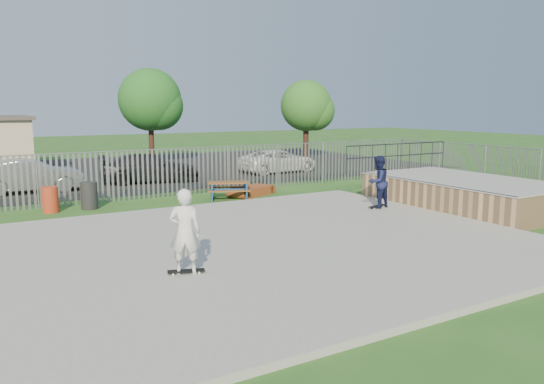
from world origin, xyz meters
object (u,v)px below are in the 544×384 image
tree_mid (150,100)px  skater_navy (378,182)px  picnic_table (229,190)px  car_silver (31,176)px  trash_bin_grey (89,196)px  car_white (279,161)px  skater_white (185,232)px  tree_right (306,106)px  funbox (252,191)px  car_dark (150,168)px  trash_bin_red (50,200)px

tree_mid → skater_navy: (1.94, -19.52, -3.07)m
picnic_table → car_silver: 8.90m
trash_bin_grey → car_silver: 5.31m
trash_bin_grey → car_white: (11.69, 5.79, 0.16)m
picnic_table → tree_mid: bearing=107.1°
picnic_table → trash_bin_grey: trash_bin_grey is taller
skater_white → skater_navy: bearing=-128.6°
car_silver → skater_navy: size_ratio=2.36×
tree_right → skater_navy: (-8.86, -17.60, -2.69)m
picnic_table → car_silver: size_ratio=0.46×
funbox → car_dark: (-2.48, 5.99, 0.53)m
funbox → car_silver: (-7.97, 5.52, 0.56)m
trash_bin_red → trash_bin_grey: bearing=-1.7°
car_silver → car_dark: (5.49, 0.47, -0.03)m
car_white → tree_right: size_ratio=0.82×
car_dark → picnic_table: bearing=-157.2°
trash_bin_grey → car_silver: (-1.38, 5.12, 0.25)m
car_white → tree_mid: tree_mid is taller
tree_mid → car_white: bearing=-58.5°
car_dark → skater_navy: size_ratio=2.58×
picnic_table → tree_mid: (1.44, 14.34, 3.80)m
picnic_table → skater_navy: (3.38, -5.18, 0.73)m
car_silver → tree_mid: (8.21, 8.58, 3.41)m
trash_bin_grey → tree_right: bearing=33.7°
car_dark → tree_right: bearing=-54.3°
skater_white → trash_bin_red: bearing=-53.0°
car_silver → trash_bin_grey: bearing=-163.5°
funbox → trash_bin_grey: (-6.58, 0.39, 0.31)m
tree_mid → skater_navy: bearing=-84.3°
trash_bin_grey → tree_mid: 15.74m
funbox → tree_mid: 14.65m
funbox → car_white: (5.10, 6.18, 0.48)m
skater_navy → trash_bin_grey: bearing=-46.0°
car_silver → skater_white: (1.44, -14.59, 0.34)m
trash_bin_red → car_silver: bearing=90.6°
trash_bin_red → skater_white: (1.38, -9.51, 0.62)m
car_white → trash_bin_grey: bearing=113.0°
car_silver → car_dark: car_silver is taller
trash_bin_red → car_silver: size_ratio=0.21×
skater_navy → skater_white: bearing=10.3°
tree_right → skater_navy: tree_right is taller
funbox → skater_white: skater_white is taller
trash_bin_red → skater_white: bearing=-81.7°
trash_bin_red → car_dark: bearing=45.6°
picnic_table → car_dark: (-1.29, 6.23, 0.36)m
trash_bin_grey → skater_white: 9.49m
picnic_table → trash_bin_grey: (-5.39, 0.63, 0.15)m
picnic_table → trash_bin_red: trash_bin_red is taller
tree_mid → tree_right: 10.98m
funbox → tree_right: (11.05, 12.17, 3.59)m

